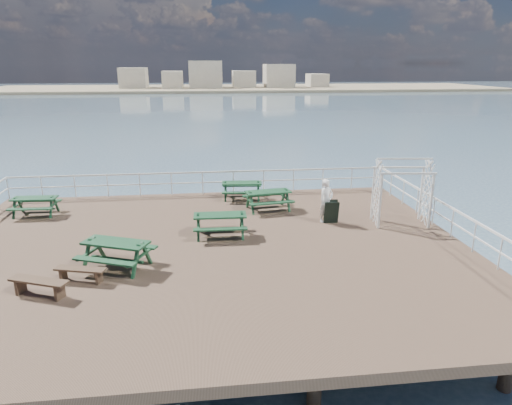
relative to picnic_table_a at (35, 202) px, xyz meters
The scene contains 13 objects.
ground 8.24m from the picnic_table_a, 32.78° to the right, with size 18.00×14.00×0.30m, color brown.
sea_backdrop 131.08m from the picnic_table_a, 81.47° to the left, with size 300.00×300.00×9.20m.
railing 7.09m from the picnic_table_a, 15.36° to the right, with size 17.77×13.76×1.10m.
picnic_table_a is the anchor object (origin of this frame).
picnic_table_b 8.80m from the picnic_table_a, ahead, with size 1.93×1.61×0.88m.
picnic_table_c 9.66m from the picnic_table_a, ahead, with size 2.11×1.80×0.93m.
picnic_table_d 7.05m from the picnic_table_a, 53.28° to the right, with size 2.45×2.24×0.97m.
picnic_table_e 8.17m from the picnic_table_a, 23.72° to the right, with size 1.93×1.57×0.92m.
flat_bench_near 7.31m from the picnic_table_a, 62.84° to the right, with size 1.51×0.73×0.42m.
flat_bench_far 7.64m from the picnic_table_a, 71.34° to the right, with size 1.69×1.00×0.48m.
trellis_arbor 14.79m from the picnic_table_a, 11.00° to the right, with size 2.21×1.35×2.61m.
sandwich_board 12.10m from the picnic_table_a, 11.68° to the right, with size 0.60×0.47×0.92m.
person 11.91m from the picnic_table_a, 10.94° to the right, with size 0.63×0.41×1.72m, color white.
Camera 1 is at (-0.00, -14.46, 6.02)m, focal length 32.00 mm.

